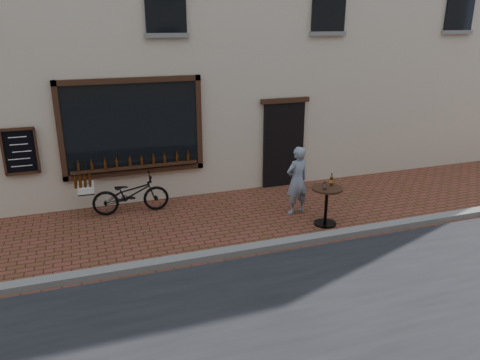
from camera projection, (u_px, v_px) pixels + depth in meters
name	position (u px, v px, depth m)	size (l,w,h in m)	color
ground	(265.00, 254.00, 8.78)	(90.00, 90.00, 0.00)	brown
kerb	(261.00, 247.00, 8.94)	(90.00, 0.25, 0.12)	slate
cargo_bicycle	(129.00, 194.00, 10.55)	(2.03, 0.65, 0.96)	black
bistro_table	(327.00, 198.00, 9.89)	(0.66, 0.66, 1.13)	black
pedestrian	(297.00, 180.00, 10.42)	(0.57, 0.37, 1.56)	gray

